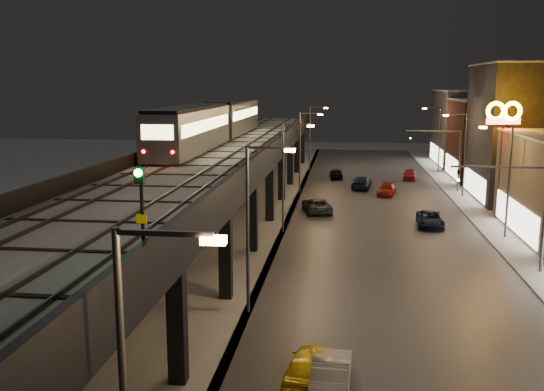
{
  "coord_description": "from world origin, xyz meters",
  "views": [
    {
      "loc": [
        4.29,
        -17.44,
        12.12
      ],
      "look_at": [
        -0.35,
        20.67,
        5.0
      ],
      "focal_mm": 40.0,
      "sensor_mm": 36.0,
      "label": 1
    }
  ],
  "objects": [
    {
      "name": "streetlight_left_3",
      "position": [
        -0.43,
        49.0,
        5.24
      ],
      "size": [
        2.57,
        0.28,
        9.0
      ],
      "color": "#38383A",
      "rests_on": "ground"
    },
    {
      "name": "car_onc_dark",
      "position": [
        11.62,
        34.2,
        0.65
      ],
      "size": [
        2.42,
        4.82,
        1.31
      ],
      "primitive_type": "imported",
      "rotation": [
        0.0,
        0.0,
        -0.05
      ],
      "color": "black",
      "rests_on": "ground"
    },
    {
      "name": "car_mid_dark",
      "position": [
        6.24,
        52.67,
        0.72
      ],
      "size": [
        2.64,
        5.19,
        1.44
      ],
      "primitive_type": "imported",
      "rotation": [
        0.0,
        0.0,
        3.01
      ],
      "color": "#10183B",
      "rests_on": "ground"
    },
    {
      "name": "car_onc_white",
      "position": [
        8.88,
        48.84,
        0.63
      ],
      "size": [
        2.5,
        4.56,
        1.25
      ],
      "primitive_type": "imported",
      "rotation": [
        0.0,
        0.0,
        -0.18
      ],
      "color": "maroon",
      "rests_on": "ground"
    },
    {
      "name": "traffic_light_rig_a",
      "position": [
        15.84,
        22.0,
        4.5
      ],
      "size": [
        6.1,
        0.34,
        7.0
      ],
      "color": "#38383A",
      "rests_on": "ground"
    },
    {
      "name": "car_mid_silver",
      "position": [
        1.72,
        38.99,
        0.69
      ],
      "size": [
        3.36,
        5.37,
        1.39
      ],
      "primitive_type": "imported",
      "rotation": [
        0.0,
        0.0,
        3.37
      ],
      "color": "#3C3E40",
      "rests_on": "ground"
    },
    {
      "name": "car_far_white",
      "position": [
        3.19,
        60.04,
        0.66
      ],
      "size": [
        1.92,
        4.03,
        1.33
      ],
      "primitive_type": "imported",
      "rotation": [
        0.0,
        0.0,
        3.23
      ],
      "color": "black",
      "rests_on": "ground"
    },
    {
      "name": "rail_signal",
      "position": [
        -2.1,
        0.7,
        8.7
      ],
      "size": [
        0.34,
        0.42,
        2.93
      ],
      "color": "black",
      "rests_on": "viaduct_trackbed"
    },
    {
      "name": "sidewalk_right",
      "position": [
        17.5,
        35.0,
        0.07
      ],
      "size": [
        4.0,
        120.0,
        0.14
      ],
      "primitive_type": "cube",
      "color": "#9FA1A8",
      "rests_on": "ground"
    },
    {
      "name": "viaduct_parapet_far",
      "position": [
        -10.35,
        32.0,
        6.85
      ],
      "size": [
        0.3,
        100.0,
        1.1
      ],
      "primitive_type": "cube",
      "color": "black",
      "rests_on": "elevated_viaduct"
    },
    {
      "name": "streetlight_right_2",
      "position": [
        16.73,
        31.0,
        5.24
      ],
      "size": [
        2.56,
        0.28,
        9.0
      ],
      "color": "#38383A",
      "rests_on": "ground"
    },
    {
      "name": "subway_train",
      "position": [
        -8.5,
        41.49,
        8.44
      ],
      "size": [
        3.06,
        37.69,
        3.66
      ],
      "color": "gray",
      "rests_on": "viaduct_trackbed"
    },
    {
      "name": "car_onc_red",
      "position": [
        12.49,
        60.3,
        0.66
      ],
      "size": [
        2.03,
        4.06,
        1.33
      ],
      "primitive_type": "imported",
      "rotation": [
        0.0,
        0.0,
        -0.12
      ],
      "color": "maroon",
      "rests_on": "ground"
    },
    {
      "name": "streetlight_left_1",
      "position": [
        -0.43,
        13.0,
        5.24
      ],
      "size": [
        2.57,
        0.28,
        9.0
      ],
      "color": "#38383A",
      "rests_on": "ground"
    },
    {
      "name": "viaduct_trackbed",
      "position": [
        -6.01,
        31.97,
        6.39
      ],
      "size": [
        8.4,
        100.0,
        0.32
      ],
      "color": "#B2B7C1",
      "rests_on": "elevated_viaduct"
    },
    {
      "name": "road_surface",
      "position": [
        7.5,
        35.0,
        0.03
      ],
      "size": [
        17.0,
        120.0,
        0.06
      ],
      "primitive_type": "cube",
      "color": "#46474D",
      "rests_on": "ground"
    },
    {
      "name": "streetlight_left_4",
      "position": [
        -0.43,
        67.0,
        5.24
      ],
      "size": [
        2.57,
        0.28,
        9.0
      ],
      "color": "#38383A",
      "rests_on": "ground"
    },
    {
      "name": "car_near_white",
      "position": [
        3.94,
        5.18,
        0.7
      ],
      "size": [
        1.65,
        4.3,
        1.4
      ],
      "primitive_type": "imported",
      "rotation": [
        0.0,
        0.0,
        3.1
      ],
      "color": "#A8A8A8",
      "rests_on": "ground"
    },
    {
      "name": "streetlight_right_3",
      "position": [
        16.73,
        49.0,
        5.24
      ],
      "size": [
        2.56,
        0.28,
        9.0
      ],
      "color": "#38383A",
      "rests_on": "ground"
    },
    {
      "name": "building_f",
      "position": [
        23.99,
        76.0,
        5.58
      ],
      "size": [
        12.2,
        16.2,
        11.16
      ],
      "color": "#393939",
      "rests_on": "ground"
    },
    {
      "name": "sign_mcdonalds",
      "position": [
        18.0,
        37.96,
        8.7
      ],
      "size": [
        3.15,
        0.68,
        10.59
      ],
      "color": "#38383A",
      "rests_on": "ground"
    },
    {
      "name": "traffic_light_rig_b",
      "position": [
        15.84,
        52.0,
        4.5
      ],
      "size": [
        6.1,
        0.34,
        7.0
      ],
      "color": "#38383A",
      "rests_on": "ground"
    },
    {
      "name": "car_taxi",
      "position": [
        3.01,
        5.71,
        0.7
      ],
      "size": [
        2.24,
        4.31,
        1.4
      ],
      "primitive_type": "imported",
      "rotation": [
        0.0,
        0.0,
        2.99
      ],
      "color": "yellow",
      "rests_on": "ground"
    },
    {
      "name": "building_e",
      "position": [
        23.99,
        62.0,
        5.08
      ],
      "size": [
        12.2,
        12.2,
        10.16
      ],
      "color": "#481F17",
      "rests_on": "ground"
    },
    {
      "name": "building_d",
      "position": [
        23.99,
        48.0,
        7.08
      ],
      "size": [
        12.2,
        13.2,
        14.16
      ],
      "color": "#25252B",
      "rests_on": "ground"
    },
    {
      "name": "streetlight_left_2",
      "position": [
        -0.43,
        31.0,
        5.24
      ],
      "size": [
        2.57,
        0.28,
        9.0
      ],
      "color": "#38383A",
      "rests_on": "ground"
    },
    {
      "name": "elevated_viaduct",
      "position": [
        -6.0,
        31.84,
        5.62
      ],
      "size": [
        9.0,
        100.0,
        6.3
      ],
      "color": "black",
      "rests_on": "ground"
    },
    {
      "name": "viaduct_parapet_streetside",
      "position": [
        -1.65,
        32.0,
        6.85
      ],
      "size": [
        0.3,
        100.0,
        1.1
      ],
      "primitive_type": "cube",
      "color": "black",
      "rests_on": "elevated_viaduct"
    },
    {
      "name": "under_viaduct_pavement",
      "position": [
        -6.0,
        35.0,
        0.03
      ],
      "size": [
        11.0,
        120.0,
        0.06
      ],
      "primitive_type": "cube",
      "color": "#9FA1A8",
      "rests_on": "ground"
    },
    {
      "name": "streetlight_left_0",
      "position": [
        -0.43,
        -5.0,
        5.24
      ],
      "size": [
        2.57,
        0.28,
        9.0
      ],
      "color": "#38383A",
      "rests_on": "ground"
    },
    {
      "name": "streetlight_right_4",
      "position": [
        16.73,
        67.0,
        5.24
      ],
      "size": [
        2.56,
        0.28,
        9.0
      ],
      "color": "#38383A",
      "rests_on": "ground"
    }
  ]
}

